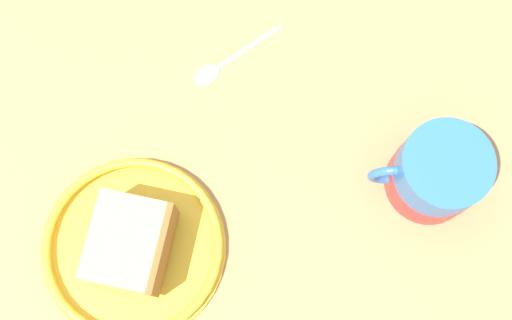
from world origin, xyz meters
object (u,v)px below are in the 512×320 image
Objects in this scene: small_plate at (133,247)px; cake_slice at (130,244)px; tea_mug at (435,175)px; teaspoon at (220,65)px.

small_plate is 1.67× the size of cake_slice.
teaspoon is at bearing 110.34° from tea_mug.
tea_mug is at bearing -25.94° from small_plate.
teaspoon is at bearing 28.17° from small_plate.
tea_mug reaches higher than teaspoon.
cake_slice is 0.98× the size of teaspoon.
teaspoon is (18.20, 10.05, -3.47)cm from cake_slice.
teaspoon is at bearing 28.91° from cake_slice.
tea_mug reaches higher than small_plate.
teaspoon is (18.37, 9.84, -0.53)cm from small_plate.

